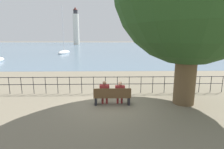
# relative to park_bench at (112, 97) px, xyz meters

# --- Properties ---
(ground_plane) EXTENTS (1000.00, 1000.00, 0.00)m
(ground_plane) POSITION_rel_park_bench_xyz_m (0.00, 0.06, -0.44)
(ground_plane) COLOR #7A705B
(harbor_water) EXTENTS (600.00, 300.00, 0.01)m
(harbor_water) POSITION_rel_park_bench_xyz_m (0.00, 159.87, -0.43)
(harbor_water) COLOR slate
(harbor_water) RESTS_ON ground_plane
(park_bench) EXTENTS (1.87, 0.45, 0.90)m
(park_bench) POSITION_rel_park_bench_xyz_m (0.00, 0.00, 0.00)
(park_bench) COLOR brown
(park_bench) RESTS_ON ground_plane
(seated_person_left) EXTENTS (0.49, 0.35, 1.24)m
(seated_person_left) POSITION_rel_park_bench_xyz_m (-0.39, 0.08, 0.25)
(seated_person_left) COLOR maroon
(seated_person_left) RESTS_ON ground_plane
(seated_person_right) EXTENTS (0.48, 0.35, 1.21)m
(seated_person_right) POSITION_rel_park_bench_xyz_m (0.39, 0.08, 0.23)
(seated_person_right) COLOR maroon
(seated_person_right) RESTS_ON ground_plane
(promenade_railing) EXTENTS (13.96, 0.04, 1.05)m
(promenade_railing) POSITION_rel_park_bench_xyz_m (-0.00, 2.03, 0.26)
(promenade_railing) COLOR black
(promenade_railing) RESTS_ON ground_plane
(sailboat_0) EXTENTS (3.65, 8.67, 7.56)m
(sailboat_0) POSITION_rel_park_bench_xyz_m (14.31, 34.31, -0.07)
(sailboat_0) COLOR silver
(sailboat_0) RESTS_ON ground_plane
(sailboat_2) EXTENTS (2.46, 6.92, 11.89)m
(sailboat_2) POSITION_rel_park_bench_xyz_m (-11.18, 36.14, -0.12)
(sailboat_2) COLOR white
(sailboat_2) RESTS_ON ground_plane
(sailboat_3) EXTENTS (2.91, 6.71, 8.34)m
(sailboat_3) POSITION_rel_park_bench_xyz_m (21.24, 45.87, -0.16)
(sailboat_3) COLOR black
(sailboat_3) RESTS_ON ground_plane
(harbor_lighthouse) EXTENTS (4.48, 4.48, 27.57)m
(harbor_lighthouse) POSITION_rel_park_bench_xyz_m (-24.14, 128.82, 12.39)
(harbor_lighthouse) COLOR silver
(harbor_lighthouse) RESTS_ON ground_plane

